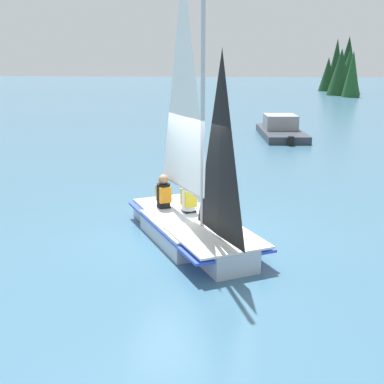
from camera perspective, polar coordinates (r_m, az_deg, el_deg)
ground_plane at (r=10.00m, az=0.00°, el=-5.63°), size 260.00×260.00×0.00m
sailboat_main at (r=9.78m, az=-0.03°, el=-1.57°), size 4.16×3.39×5.47m
sailor_helm at (r=10.38m, az=-0.39°, el=-1.24°), size 0.43×0.41×1.16m
sailor_crew at (r=10.71m, az=-3.39°, el=-0.76°), size 0.43×0.41×1.16m
motorboat_distant at (r=24.61m, az=10.48°, el=7.33°), size 5.52×2.58×1.05m
treeline_shore at (r=64.27m, az=17.43°, el=13.78°), size 16.66×4.75×6.88m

